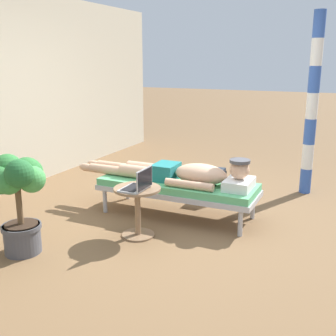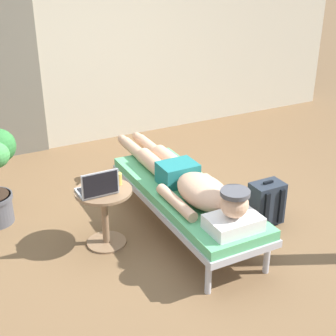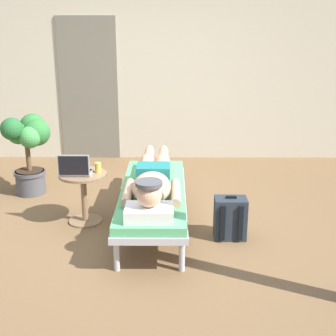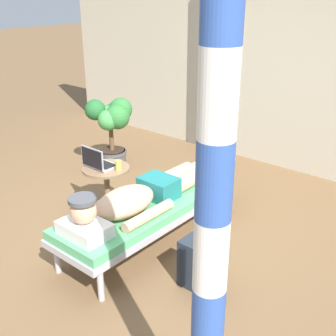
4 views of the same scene
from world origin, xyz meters
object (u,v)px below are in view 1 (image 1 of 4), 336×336
side_table (138,203)px  potted_plant (18,191)px  person_reclining (182,173)px  porch_post (312,106)px  lounge_chair (177,187)px  laptop (139,184)px  drink_glass (141,179)px  backpack (214,185)px

side_table → potted_plant: bearing=133.8°
person_reclining → porch_post: size_ratio=0.91×
lounge_chair → laptop: size_ratio=5.98×
porch_post → potted_plant: bearing=143.8°
person_reclining → drink_glass: size_ratio=21.20×
drink_glass → porch_post: bearing=-34.4°
side_table → porch_post: porch_post is taller
person_reclining → porch_post: porch_post is taller
potted_plant → drink_glass: bearing=-40.0°
backpack → lounge_chair: bearing=164.3°
backpack → potted_plant: (-2.23, 1.16, 0.41)m
drink_glass → porch_post: (2.08, -1.42, 0.61)m
side_table → drink_glass: 0.27m
side_table → backpack: side_table is taller
drink_glass → potted_plant: (-0.94, 0.78, 0.04)m
drink_glass → backpack: 1.40m
potted_plant → side_table: bearing=-46.2°
lounge_chair → drink_glass: 0.62m
laptop → drink_glass: bearing=22.4°
backpack → potted_plant: potted_plant is taller
side_table → potted_plant: 1.16m
laptop → backpack: size_ratio=0.73×
side_table → backpack: (1.44, -0.34, -0.16)m
person_reclining → potted_plant: bearing=145.9°
drink_glass → side_table: bearing=-166.8°
person_reclining → side_table: person_reclining is taller
laptop → person_reclining: bearing=-10.3°
potted_plant → person_reclining: bearing=-34.1°
drink_glass → person_reclining: bearing=-22.2°
person_reclining → side_table: size_ratio=4.15×
side_table → porch_post: (2.23, -1.39, 0.83)m
backpack → potted_plant: bearing=152.4°
side_table → backpack: size_ratio=1.23×
potted_plant → porch_post: 3.78m
porch_post → lounge_chair: bearing=140.7°
drink_glass → potted_plant: 1.22m
lounge_chair → drink_glass: size_ratio=18.10×
drink_glass → potted_plant: potted_plant is taller
person_reclining → side_table: 0.75m
backpack → porch_post: bearing=-52.9°
person_reclining → drink_glass: bearing=157.8°
backpack → porch_post: 1.64m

